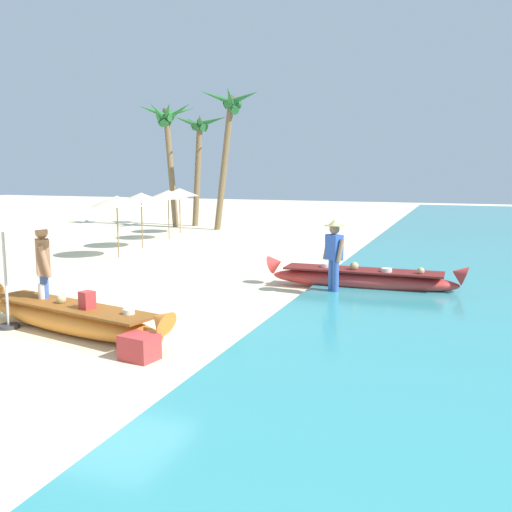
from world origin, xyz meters
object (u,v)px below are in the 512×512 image
Objects in this scene: boat_orange_foreground at (71,317)px; person_vendor_hatted at (334,252)px; palm_tree_tall_inland at (200,136)px; cooler_box at (139,347)px; patio_umbrella_large at (2,217)px; palm_tree_leaning_seaward at (167,125)px; boat_red_midground at (362,279)px; palm_tree_mid_cluster at (229,118)px; person_tourist_customer at (44,269)px.

person_vendor_hatted reaches higher than boat_orange_foreground.
palm_tree_tall_inland is at bearing 125.70° from person_vendor_hatted.
cooler_box is at bearing -67.18° from palm_tree_tall_inland.
palm_tree_leaning_seaward is at bearing 109.56° from patio_umbrella_large.
boat_red_midground is 0.78× the size of palm_tree_leaning_seaward.
palm_tree_leaning_seaward is 20.10m from cooler_box.
patio_umbrella_large is at bearing 177.61° from cooler_box.
boat_orange_foreground is 18.66m from palm_tree_tall_inland.
person_vendor_hatted reaches higher than cooler_box.
boat_red_midground is 7.56m from patio_umbrella_large.
boat_red_midground is at bearing -45.92° from palm_tree_leaning_seaward.
palm_tree_mid_cluster reaches higher than boat_red_midground.
boat_orange_foreground is at bearing -128.70° from person_vendor_hatted.
person_tourist_customer is 16.51m from palm_tree_mid_cluster.
palm_tree_leaning_seaward is at bearing -153.65° from palm_tree_tall_inland.
palm_tree_mid_cluster is 18.38m from cooler_box.
palm_tree_mid_cluster is at bearing 99.16° from patio_umbrella_large.
boat_orange_foreground is 0.70× the size of palm_tree_mid_cluster.
boat_red_midground is 6.31m from cooler_box.
palm_tree_tall_inland is (-9.30, 12.94, 3.27)m from person_vendor_hatted.
cooler_box is (2.57, -1.11, -0.80)m from person_tourist_customer.
boat_orange_foreground is 8.66× the size of cooler_box.
patio_umbrella_large reaches higher than person_vendor_hatted.
patio_umbrella_large is 3.53m from cooler_box.
palm_tree_tall_inland is 20.02m from cooler_box.
person_tourist_customer is at bearing -134.67° from boat_red_midground.
palm_tree_leaning_seaward is (-10.64, 12.28, 3.78)m from person_vendor_hatted.
palm_tree_tall_inland is at bearing 104.82° from patio_umbrella_large.
boat_red_midground is 2.72× the size of person_vendor_hatted.
boat_orange_foreground is 2.06× the size of patio_umbrella_large.
palm_tree_mid_cluster is (-7.79, 10.94, 4.64)m from boat_red_midground.
palm_tree_mid_cluster is at bearing -31.49° from palm_tree_tall_inland.
person_vendor_hatted is at bearing -49.08° from palm_tree_leaning_seaward.
boat_red_midground is at bearing 45.33° from person_tourist_customer.
palm_tree_tall_inland is (-4.60, 17.40, 2.31)m from patio_umbrella_large.
boat_orange_foreground is 6.48m from boat_red_midground.
person_vendor_hatted is (-0.49, -0.78, 0.69)m from boat_red_midground.
person_tourist_customer is 2.91m from cooler_box.
palm_tree_tall_inland reaches higher than boat_red_midground.
patio_umbrella_large is 0.36× the size of palm_tree_leaning_seaward.
person_tourist_customer is 0.33× the size of palm_tree_tall_inland.
patio_umbrella_large is (-5.19, -5.24, 1.66)m from boat_red_midground.
person_vendor_hatted is at bearing -54.30° from palm_tree_tall_inland.
patio_umbrella_large is at bearing -174.51° from boat_orange_foreground.
person_tourist_customer is 0.82× the size of patio_umbrella_large.
palm_tree_tall_inland is at bearing 128.84° from boat_red_midground.
boat_red_midground is 1.15m from person_vendor_hatted.
person_tourist_customer is at bearing 166.90° from cooler_box.
person_vendor_hatted is at bearing -122.10° from boat_red_midground.
palm_tree_tall_inland is (-9.79, 12.16, 3.97)m from boat_red_midground.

